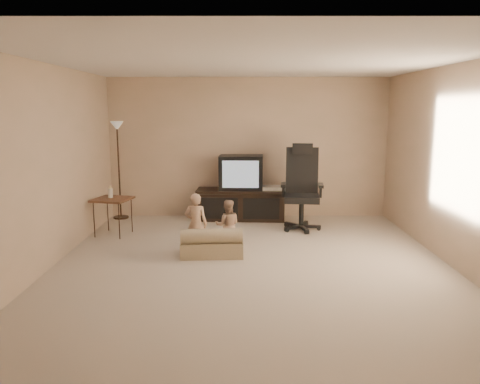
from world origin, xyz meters
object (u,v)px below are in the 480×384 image
object	(u,v)px
floor_lamp	(118,148)
child_sofa	(212,244)
toddler_left	(196,224)
office_chair	(302,199)
side_table	(112,199)
toddler_right	(228,225)
tv_stand	(242,193)

from	to	relation	value
floor_lamp	child_sofa	distance (m)	3.04
child_sofa	toddler_left	bearing A→B (deg)	158.21
office_chair	toddler_left	size ratio (longest dim) A/B	1.64
side_table	toddler_left	xyz separation A→B (m)	(1.39, -1.01, -0.14)
office_chair	toddler_right	bearing A→B (deg)	-127.94
side_table	child_sofa	bearing A→B (deg)	-34.00
toddler_right	office_chair	bearing A→B (deg)	-135.25
tv_stand	child_sofa	xyz separation A→B (m)	(-0.41, -2.15, -0.31)
toddler_left	floor_lamp	bearing A→B (deg)	-46.00
office_chair	child_sofa	world-z (taller)	office_chair
tv_stand	toddler_left	size ratio (longest dim) A/B	1.91
tv_stand	toddler_right	bearing A→B (deg)	-93.44
side_table	toddler_right	xyz separation A→B (m)	(1.81, -0.82, -0.20)
child_sofa	toddler_left	world-z (taller)	toddler_left
side_table	toddler_right	bearing A→B (deg)	-24.43
child_sofa	office_chair	bearing A→B (deg)	43.35
side_table	floor_lamp	xyz separation A→B (m)	(-0.17, 1.12, 0.70)
floor_lamp	toddler_right	distance (m)	2.92
child_sofa	toddler_left	distance (m)	0.34
office_chair	toddler_left	bearing A→B (deg)	-132.47
side_table	toddler_left	bearing A→B (deg)	-36.00
tv_stand	child_sofa	world-z (taller)	tv_stand
child_sofa	toddler_right	size ratio (longest dim) A/B	1.18
tv_stand	toddler_left	bearing A→B (deg)	-103.99
tv_stand	toddler_right	world-z (taller)	tv_stand
office_chair	toddler_right	xyz separation A→B (m)	(-1.18, -1.20, -0.14)
toddler_right	floor_lamp	bearing A→B (deg)	-45.36
office_chair	toddler_right	world-z (taller)	office_chair
tv_stand	office_chair	world-z (taller)	office_chair
tv_stand	side_table	distance (m)	2.28
tv_stand	side_table	world-z (taller)	tv_stand
side_table	child_sofa	world-z (taller)	side_table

